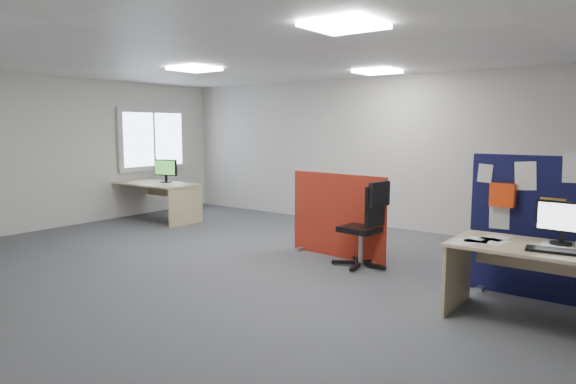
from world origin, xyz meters
The scene contains 15 objects.
floor centered at (0.00, 0.00, 0.00)m, with size 9.00×9.00×0.00m, color #515358.
ceiling centered at (0.00, 0.00, 2.70)m, with size 9.00×7.00×0.02m, color white.
wall_back centered at (0.00, 3.50, 1.35)m, with size 9.00×0.02×2.70m, color silver.
wall_left centered at (-4.50, 0.00, 1.35)m, with size 0.02×7.00×2.70m, color silver.
window centered at (-4.44, 2.00, 1.55)m, with size 0.06×1.70×1.30m.
ceiling_lights centered at (0.33, 0.67, 2.67)m, with size 4.10×4.10×0.04m.
navy_divider centered at (3.46, 0.88, 0.77)m, with size 1.84×0.30×1.56m.
main_desk centered at (3.58, 0.15, 0.56)m, with size 1.85×0.82×0.73m.
monitor_main centered at (3.56, 0.31, 0.95)m, with size 0.46×0.19×0.40m.
keyboard centered at (3.56, -0.04, 0.74)m, with size 0.45×0.18×0.03m, color black.
red_divider centered at (0.65, 1.12, 0.57)m, with size 1.56×0.30×1.17m.
second_desk centered at (-3.68, 1.48, 0.56)m, with size 1.75×0.88×0.73m.
monitor_second centered at (-3.61, 1.63, 0.97)m, with size 0.48×0.22×0.45m.
office_chair centered at (1.26, 0.88, 0.63)m, with size 0.72×0.73×1.11m.
desk_papers centered at (3.29, 0.12, 0.73)m, with size 1.46×0.85×0.00m.
Camera 1 is at (4.35, -4.89, 1.81)m, focal length 32.00 mm.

